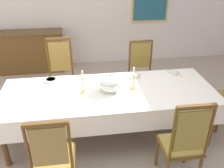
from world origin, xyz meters
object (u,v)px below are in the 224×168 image
object	(u,v)px
bowl_far_left	(51,80)
spoon_primary	(178,72)
chair_north_b	(141,71)
soup_tureen	(110,83)
candlestick_west	(83,84)
bowl_near_left	(172,73)
candlestick_east	(134,81)
bowl_near_right	(132,75)
chair_south_b	(184,142)
sideboard	(31,52)
dining_table	(109,95)
spoon_secondary	(139,75)
chair_north_a	(61,74)
chair_south_a	(53,156)

from	to	relation	value
bowl_far_left	spoon_primary	xyz separation A→B (m)	(1.95, 0.02, -0.02)
chair_north_b	soup_tureen	size ratio (longest dim) A/B	3.44
chair_north_b	candlestick_west	world-z (taller)	chair_north_b
bowl_near_left	candlestick_east	bearing A→B (deg)	-151.34
bowl_near_right	bowl_far_left	world-z (taller)	bowl_near_right
chair_south_b	sideboard	world-z (taller)	chair_south_b
dining_table	sideboard	distance (m)	2.86
chair_north_b	bowl_far_left	xyz separation A→B (m)	(-1.50, -0.55, 0.21)
chair_north_b	soup_tureen	xyz separation A→B (m)	(-0.68, -0.94, 0.31)
chair_south_b	bowl_near_left	bearing A→B (deg)	75.74
spoon_secondary	bowl_near_left	bearing A→B (deg)	15.07
spoon_primary	spoon_secondary	size ratio (longest dim) A/B	1.03
bowl_near_left	sideboard	distance (m)	3.25
chair_north_b	soup_tureen	distance (m)	1.20
chair_south_b	sideboard	size ratio (longest dim) A/B	0.79
chair_south_b	bowl_far_left	world-z (taller)	chair_south_b
chair_north_a	spoon_primary	bearing A→B (deg)	163.82
dining_table	bowl_near_left	xyz separation A→B (m)	(1.04, 0.38, 0.09)
chair_south_a	bowl_far_left	size ratio (longest dim) A/B	6.64
chair_north_a	bowl_near_right	size ratio (longest dim) A/B	6.56
spoon_secondary	soup_tureen	bearing A→B (deg)	-124.82
chair_north_a	chair_north_b	size ratio (longest dim) A/B	1.10
dining_table	chair_south_a	world-z (taller)	chair_south_a
chair_north_b	chair_south_a	bearing A→B (deg)	53.32
chair_south_a	bowl_near_right	xyz separation A→B (m)	(1.09, 1.31, 0.21)
chair_north_a	candlestick_east	xyz separation A→B (m)	(1.04, -0.95, 0.28)
soup_tureen	bowl_far_left	size ratio (longest dim) A/B	1.91
spoon_primary	chair_north_b	bearing A→B (deg)	125.54
candlestick_west	spoon_primary	xyz separation A→B (m)	(1.49, 0.41, -0.12)
spoon_primary	dining_table	bearing A→B (deg)	-165.22
chair_south_a	chair_north_a	distance (m)	1.89
chair_north_b	chair_south_b	bearing A→B (deg)	90.00
candlestick_east	spoon_primary	world-z (taller)	candlestick_east
chair_south_b	sideboard	distance (m)	4.03
chair_north_a	bowl_near_left	distance (m)	1.83
dining_table	bowl_near_right	distance (m)	0.55
bowl_far_left	spoon_secondary	distance (m)	1.32
chair_south_b	spoon_secondary	size ratio (longest dim) A/B	6.60
candlestick_west	spoon_secondary	size ratio (longest dim) A/B	1.89
chair_south_b	chair_north_b	distance (m)	1.88
chair_south_b	spoon_primary	world-z (taller)	chair_south_b
dining_table	spoon_secondary	distance (m)	0.66
candlestick_west	sideboard	distance (m)	2.73
chair_south_b	chair_north_a	bearing A→B (deg)	126.54
dining_table	candlestick_west	world-z (taller)	candlestick_west
bowl_near_right	sideboard	distance (m)	2.80
candlestick_east	bowl_far_left	world-z (taller)	candlestick_east
chair_south_a	chair_north_b	xyz separation A→B (m)	(1.40, 1.88, -0.00)
bowl_near_right	bowl_far_left	bearing A→B (deg)	179.31
candlestick_west	bowl_near_right	bearing A→B (deg)	26.69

